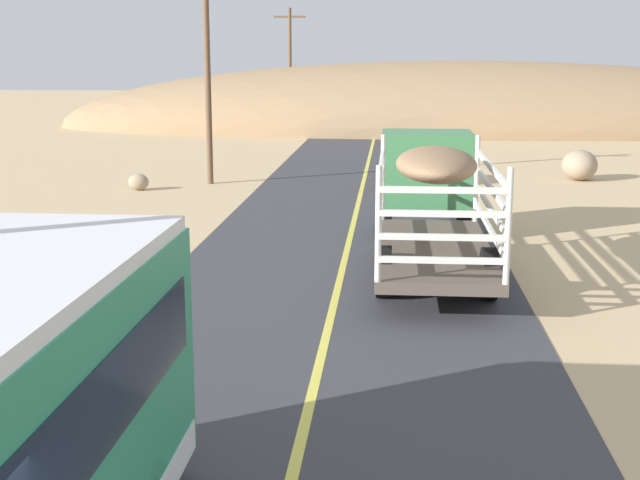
% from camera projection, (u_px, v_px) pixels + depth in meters
% --- Properties ---
extents(livestock_truck, '(2.53, 9.70, 3.02)m').
position_uv_depth(livestock_truck, '(429.00, 183.00, 22.21)').
color(livestock_truck, '#3F7F4C').
rests_on(livestock_truck, road_surface).
extents(car_far, '(1.80, 4.40, 1.46)m').
position_uv_depth(car_far, '(405.00, 168.00, 33.94)').
color(car_far, '#8C7259').
rests_on(car_far, road_surface).
extents(power_pole_mid, '(2.20, 0.24, 8.81)m').
position_uv_depth(power_pole_mid, '(207.00, 63.00, 33.49)').
color(power_pole_mid, brown).
rests_on(power_pole_mid, ground).
extents(power_pole_far, '(2.20, 0.24, 8.18)m').
position_uv_depth(power_pole_far, '(290.00, 64.00, 60.07)').
color(power_pole_far, brown).
rests_on(power_pole_far, ground).
extents(boulder_near_shoulder, '(0.78, 0.59, 0.63)m').
position_uv_depth(boulder_near_shoulder, '(139.00, 182.00, 32.71)').
color(boulder_near_shoulder, gray).
rests_on(boulder_near_shoulder, ground).
extents(boulder_far_horizon, '(1.41, 1.67, 1.24)m').
position_uv_depth(boulder_far_horizon, '(580.00, 165.00, 35.28)').
color(boulder_far_horizon, gray).
rests_on(boulder_far_horizon, ground).
extents(distant_hill, '(56.62, 17.17, 9.29)m').
position_uv_depth(distant_hill, '(461.00, 129.00, 59.92)').
color(distant_hill, '#957553').
rests_on(distant_hill, ground).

